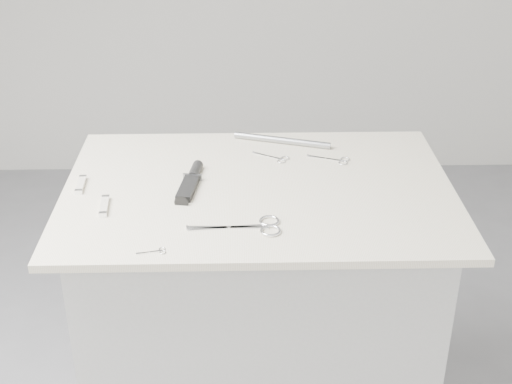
{
  "coord_description": "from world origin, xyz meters",
  "views": [
    {
      "loc": [
        -0.04,
        -1.62,
        1.77
      ],
      "look_at": [
        -0.01,
        -0.03,
        0.92
      ],
      "focal_mm": 50.0,
      "sensor_mm": 36.0,
      "label": 1
    }
  ],
  "objects_px": {
    "tiny_scissors": "(155,252)",
    "metal_rail": "(282,140)",
    "plinth": "(258,331)",
    "pocket_knife_a": "(81,185)",
    "sheathed_knife": "(191,180)",
    "large_shears": "(255,226)",
    "embroidery_scissors_a": "(336,160)",
    "embroidery_scissors_b": "(276,158)",
    "pocket_knife_b": "(104,206)"
  },
  "relations": [
    {
      "from": "pocket_knife_b",
      "to": "plinth",
      "type": "bearing_deg",
      "value": -79.61
    },
    {
      "from": "embroidery_scissors_b",
      "to": "pocket_knife_b",
      "type": "bearing_deg",
      "value": -116.98
    },
    {
      "from": "pocket_knife_b",
      "to": "sheathed_knife",
      "type": "bearing_deg",
      "value": -62.49
    },
    {
      "from": "embroidery_scissors_b",
      "to": "tiny_scissors",
      "type": "relative_size",
      "value": 1.58
    },
    {
      "from": "embroidery_scissors_a",
      "to": "large_shears",
      "type": "bearing_deg",
      "value": -102.19
    },
    {
      "from": "plinth",
      "to": "large_shears",
      "type": "bearing_deg",
      "value": -93.7
    },
    {
      "from": "metal_rail",
      "to": "sheathed_knife",
      "type": "bearing_deg",
      "value": -135.41
    },
    {
      "from": "pocket_knife_a",
      "to": "pocket_knife_b",
      "type": "height_order",
      "value": "pocket_knife_b"
    },
    {
      "from": "embroidery_scissors_b",
      "to": "pocket_knife_b",
      "type": "relative_size",
      "value": 1.07
    },
    {
      "from": "tiny_scissors",
      "to": "sheathed_knife",
      "type": "relative_size",
      "value": 0.32
    },
    {
      "from": "large_shears",
      "to": "embroidery_scissors_b",
      "type": "relative_size",
      "value": 2.08
    },
    {
      "from": "large_shears",
      "to": "pocket_knife_b",
      "type": "relative_size",
      "value": 2.23
    },
    {
      "from": "embroidery_scissors_a",
      "to": "pocket_knife_b",
      "type": "relative_size",
      "value": 1.21
    },
    {
      "from": "embroidery_scissors_a",
      "to": "embroidery_scissors_b",
      "type": "xyz_separation_m",
      "value": [
        -0.16,
        0.02,
        -0.0
      ]
    },
    {
      "from": "plinth",
      "to": "pocket_knife_a",
      "type": "height_order",
      "value": "pocket_knife_a"
    },
    {
      "from": "embroidery_scissors_b",
      "to": "pocket_knife_b",
      "type": "xyz_separation_m",
      "value": [
        -0.43,
        -0.27,
        0.0
      ]
    },
    {
      "from": "plinth",
      "to": "sheathed_knife",
      "type": "xyz_separation_m",
      "value": [
        -0.17,
        0.03,
        0.48
      ]
    },
    {
      "from": "embroidery_scissors_a",
      "to": "pocket_knife_a",
      "type": "relative_size",
      "value": 1.28
    },
    {
      "from": "plinth",
      "to": "embroidery_scissors_b",
      "type": "bearing_deg",
      "value": 72.4
    },
    {
      "from": "tiny_scissors",
      "to": "pocket_knife_a",
      "type": "relative_size",
      "value": 0.72
    },
    {
      "from": "large_shears",
      "to": "tiny_scissors",
      "type": "distance_m",
      "value": 0.24
    },
    {
      "from": "plinth",
      "to": "tiny_scissors",
      "type": "height_order",
      "value": "tiny_scissors"
    },
    {
      "from": "tiny_scissors",
      "to": "metal_rail",
      "type": "xyz_separation_m",
      "value": [
        0.31,
        0.57,
        0.01
      ]
    },
    {
      "from": "tiny_scissors",
      "to": "plinth",
      "type": "bearing_deg",
      "value": 40.26
    },
    {
      "from": "pocket_knife_a",
      "to": "pocket_knife_b",
      "type": "distance_m",
      "value": 0.14
    },
    {
      "from": "embroidery_scissors_b",
      "to": "tiny_scissors",
      "type": "bearing_deg",
      "value": -90.44
    },
    {
      "from": "large_shears",
      "to": "tiny_scissors",
      "type": "bearing_deg",
      "value": -157.5
    },
    {
      "from": "embroidery_scissors_a",
      "to": "pocket_knife_a",
      "type": "xyz_separation_m",
      "value": [
        -0.67,
        -0.14,
        0.0
      ]
    },
    {
      "from": "pocket_knife_a",
      "to": "sheathed_knife",
      "type": "bearing_deg",
      "value": -90.14
    },
    {
      "from": "large_shears",
      "to": "metal_rail",
      "type": "height_order",
      "value": "metal_rail"
    },
    {
      "from": "large_shears",
      "to": "embroidery_scissors_a",
      "type": "xyz_separation_m",
      "value": [
        0.23,
        0.36,
        -0.0
      ]
    },
    {
      "from": "pocket_knife_a",
      "to": "embroidery_scissors_a",
      "type": "bearing_deg",
      "value": -81.14
    },
    {
      "from": "plinth",
      "to": "large_shears",
      "type": "height_order",
      "value": "large_shears"
    },
    {
      "from": "embroidery_scissors_a",
      "to": "metal_rail",
      "type": "distance_m",
      "value": 0.19
    },
    {
      "from": "sheathed_knife",
      "to": "metal_rail",
      "type": "distance_m",
      "value": 0.35
    },
    {
      "from": "plinth",
      "to": "pocket_knife_b",
      "type": "xyz_separation_m",
      "value": [
        -0.38,
        -0.1,
        0.48
      ]
    },
    {
      "from": "pocket_knife_a",
      "to": "metal_rail",
      "type": "xyz_separation_m",
      "value": [
        0.53,
        0.26,
        0.0
      ]
    },
    {
      "from": "embroidery_scissors_b",
      "to": "large_shears",
      "type": "bearing_deg",
      "value": -69.23
    },
    {
      "from": "pocket_knife_a",
      "to": "embroidery_scissors_b",
      "type": "bearing_deg",
      "value": -75.87
    },
    {
      "from": "sheathed_knife",
      "to": "metal_rail",
      "type": "bearing_deg",
      "value": -37.16
    },
    {
      "from": "large_shears",
      "to": "embroidery_scissors_a",
      "type": "distance_m",
      "value": 0.42
    },
    {
      "from": "sheathed_knife",
      "to": "pocket_knife_a",
      "type": "distance_m",
      "value": 0.28
    },
    {
      "from": "sheathed_knife",
      "to": "pocket_knife_a",
      "type": "xyz_separation_m",
      "value": [
        -0.28,
        -0.01,
        -0.0
      ]
    },
    {
      "from": "plinth",
      "to": "metal_rail",
      "type": "xyz_separation_m",
      "value": [
        0.08,
        0.27,
        0.48
      ]
    },
    {
      "from": "embroidery_scissors_b",
      "to": "metal_rail",
      "type": "height_order",
      "value": "metal_rail"
    },
    {
      "from": "sheathed_knife",
      "to": "metal_rail",
      "type": "xyz_separation_m",
      "value": [
        0.25,
        0.25,
        0.0
      ]
    },
    {
      "from": "pocket_knife_a",
      "to": "pocket_knife_b",
      "type": "xyz_separation_m",
      "value": [
        0.08,
        -0.11,
        0.0
      ]
    },
    {
      "from": "sheathed_knife",
      "to": "pocket_knife_a",
      "type": "bearing_deg",
      "value": 100.95
    },
    {
      "from": "large_shears",
      "to": "embroidery_scissors_a",
      "type": "height_order",
      "value": "large_shears"
    },
    {
      "from": "pocket_knife_b",
      "to": "tiny_scissors",
      "type": "bearing_deg",
      "value": -149.04
    }
  ]
}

